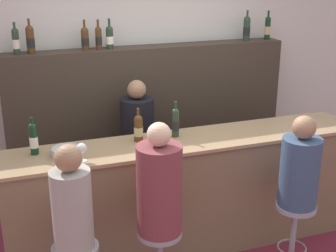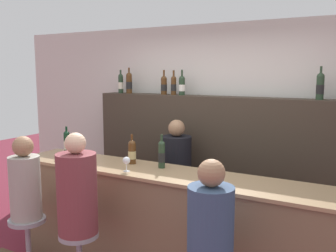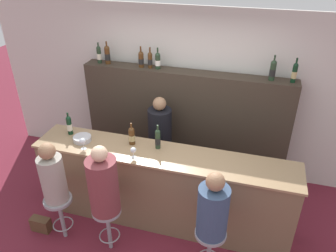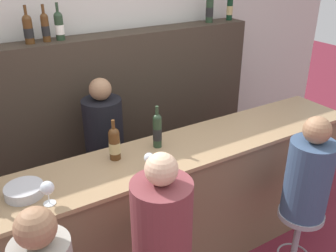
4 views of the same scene
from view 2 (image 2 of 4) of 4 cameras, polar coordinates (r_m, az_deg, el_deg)
wall_back at (r=4.71m, az=7.91°, el=-0.56°), size 6.40×0.05×2.60m
bar_counter at (r=3.69m, az=-0.59°, el=-15.17°), size 3.31×0.58×1.10m
back_bar_cabinet at (r=4.60m, az=6.78°, el=-6.30°), size 3.11×0.28×1.73m
wine_bottle_counter_0 at (r=4.35m, az=-15.16°, el=-2.42°), size 0.07×0.07×0.32m
wine_bottle_counter_1 at (r=3.80m, az=-5.50°, el=-3.92°), size 0.08×0.08×0.30m
wine_bottle_counter_2 at (r=3.61m, az=-0.98°, el=-4.29°), size 0.07×0.07×0.33m
wine_bottle_backbar_0 at (r=5.12m, az=-7.21°, el=6.48°), size 0.07×0.07×0.31m
wine_bottle_backbar_1 at (r=5.04m, az=-5.95°, el=6.57°), size 0.08×0.08×0.34m
wine_bottle_backbar_2 at (r=4.75m, az=-0.62°, el=6.27°), size 0.08×0.08×0.31m
wine_bottle_backbar_3 at (r=4.68m, az=0.87°, el=6.26°), size 0.07×0.07×0.30m
wine_bottle_backbar_4 at (r=4.63m, az=2.14°, el=6.23°), size 0.08×0.08×0.31m
wine_bottle_backbar_5 at (r=4.15m, az=22.17°, el=5.66°), size 0.08×0.08×0.34m
wine_glass_0 at (r=3.93m, az=-14.33°, el=-3.98°), size 0.08×0.08×0.15m
wine_glass_1 at (r=3.51m, az=-6.34°, el=-5.32°), size 0.07×0.07×0.14m
metal_bowl at (r=4.13m, az=-13.82°, el=-4.42°), size 0.23×0.23×0.06m
bar_stool_left at (r=3.95m, az=-20.58°, el=-14.98°), size 0.34×0.34×0.64m
guest_seated_left at (r=3.79m, az=-20.96°, el=-8.07°), size 0.29×0.29×0.79m
bar_stool_middle at (r=3.52m, az=-13.39°, el=-17.65°), size 0.34×0.34×0.64m
guest_seated_middle at (r=3.32m, az=-13.69°, el=-9.52°), size 0.34×0.34×0.88m
guest_seated_right at (r=2.70m, az=6.50°, el=-14.44°), size 0.33×0.33×0.79m
bartender at (r=4.38m, az=1.28°, el=-9.53°), size 0.34×0.34×1.48m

